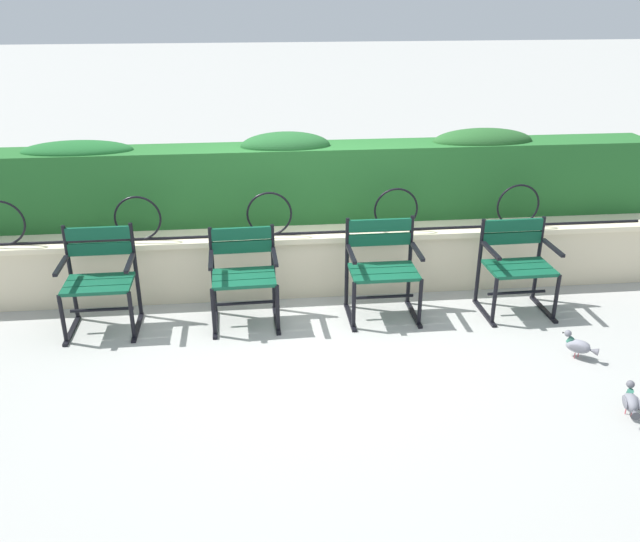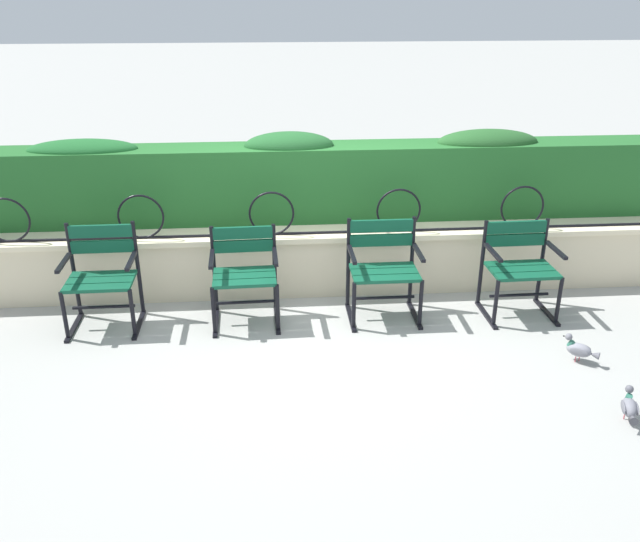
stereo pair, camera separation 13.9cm
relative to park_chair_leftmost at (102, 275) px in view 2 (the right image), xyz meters
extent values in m
plane|color=#9E9E99|center=(1.85, -0.36, -0.47)|extent=(60.00, 60.00, 0.00)
cube|color=beige|center=(1.85, 0.55, -0.19)|extent=(6.94, 0.35, 0.56)
cube|color=beige|center=(1.85, 0.55, 0.12)|extent=(6.94, 0.41, 0.05)
cylinder|color=black|center=(1.85, 0.47, 0.15)|extent=(6.41, 0.02, 0.02)
torus|color=black|center=(-0.89, 0.47, 0.35)|extent=(0.42, 0.02, 0.42)
torus|color=black|center=(0.29, 0.47, 0.35)|extent=(0.42, 0.02, 0.42)
torus|color=black|center=(1.46, 0.47, 0.35)|extent=(0.42, 0.02, 0.42)
torus|color=black|center=(2.64, 0.47, 0.35)|extent=(0.42, 0.02, 0.42)
torus|color=black|center=(3.82, 0.47, 0.35)|extent=(0.42, 0.02, 0.42)
cube|color=#236028|center=(1.85, 0.95, 0.50)|extent=(6.80, 0.45, 0.72)
ellipsoid|color=#1F5F2A|center=(-0.27, 0.95, 0.86)|extent=(1.02, 0.41, 0.19)
ellipsoid|color=#205628|center=(1.65, 0.95, 0.86)|extent=(0.85, 0.41, 0.27)
ellipsoid|color=#255726|center=(3.58, 0.95, 0.86)|extent=(0.99, 0.41, 0.25)
cube|color=#0F4C33|center=(0.00, -0.21, -0.03)|extent=(0.55, 0.13, 0.03)
cube|color=#0F4C33|center=(0.00, -0.08, -0.03)|extent=(0.55, 0.13, 0.03)
cube|color=#0F4C33|center=(0.00, 0.06, -0.03)|extent=(0.55, 0.13, 0.03)
cube|color=#0F4C33|center=(0.00, 0.16, 0.34)|extent=(0.55, 0.03, 0.11)
cube|color=#0F4C33|center=(0.00, 0.16, 0.19)|extent=(0.55, 0.03, 0.11)
cylinder|color=black|center=(0.28, 0.16, -0.03)|extent=(0.04, 0.04, 0.88)
cylinder|color=black|center=(0.28, -0.27, -0.25)|extent=(0.04, 0.04, 0.44)
cube|color=black|center=(0.28, -0.08, -0.46)|extent=(0.04, 0.52, 0.02)
cube|color=black|center=(0.28, -0.08, 0.15)|extent=(0.04, 0.40, 0.03)
cylinder|color=black|center=(-0.28, 0.16, -0.03)|extent=(0.04, 0.04, 0.88)
cylinder|color=black|center=(-0.27, -0.27, -0.25)|extent=(0.04, 0.04, 0.44)
cube|color=black|center=(-0.28, -0.08, -0.46)|extent=(0.04, 0.52, 0.02)
cube|color=black|center=(-0.28, -0.08, 0.15)|extent=(0.04, 0.40, 0.03)
cylinder|color=black|center=(0.00, -0.08, -0.27)|extent=(0.53, 0.03, 0.03)
cube|color=#0F4C33|center=(1.22, -0.22, -0.03)|extent=(0.54, 0.14, 0.03)
cube|color=#0F4C33|center=(1.22, -0.08, -0.03)|extent=(0.54, 0.14, 0.03)
cube|color=#0F4C33|center=(1.21, 0.06, -0.03)|extent=(0.54, 0.14, 0.03)
cube|color=#0F4C33|center=(1.21, 0.16, 0.29)|extent=(0.54, 0.05, 0.11)
cube|color=#0F4C33|center=(1.21, 0.16, 0.16)|extent=(0.54, 0.05, 0.11)
cylinder|color=black|center=(1.48, 0.17, -0.06)|extent=(0.04, 0.04, 0.82)
cylinder|color=black|center=(1.49, -0.26, -0.25)|extent=(0.04, 0.04, 0.44)
cube|color=black|center=(1.48, -0.07, -0.46)|extent=(0.06, 0.52, 0.02)
cube|color=black|center=(1.48, -0.07, 0.15)|extent=(0.05, 0.40, 0.03)
cylinder|color=black|center=(0.94, 0.15, -0.06)|extent=(0.04, 0.04, 0.82)
cylinder|color=black|center=(0.95, -0.28, -0.25)|extent=(0.04, 0.04, 0.44)
cube|color=black|center=(0.95, -0.09, -0.46)|extent=(0.06, 0.52, 0.02)
cube|color=black|center=(0.95, -0.09, 0.15)|extent=(0.05, 0.40, 0.03)
cylinder|color=black|center=(1.22, -0.08, -0.27)|extent=(0.51, 0.04, 0.03)
cube|color=#0F4C33|center=(2.43, -0.22, -0.03)|extent=(0.58, 0.13, 0.03)
cube|color=#0F4C33|center=(2.43, -0.08, -0.03)|extent=(0.58, 0.13, 0.03)
cube|color=#0F4C33|center=(2.43, 0.05, -0.03)|extent=(0.58, 0.13, 0.03)
cube|color=#0F4C33|center=(2.43, 0.16, 0.32)|extent=(0.58, 0.03, 0.11)
cube|color=#0F4C33|center=(2.43, 0.16, 0.18)|extent=(0.58, 0.03, 0.11)
cylinder|color=black|center=(2.72, 0.16, -0.04)|extent=(0.04, 0.04, 0.86)
cylinder|color=black|center=(2.72, -0.27, -0.25)|extent=(0.04, 0.04, 0.44)
cube|color=black|center=(2.72, -0.08, -0.46)|extent=(0.04, 0.52, 0.02)
cube|color=black|center=(2.72, -0.08, 0.15)|extent=(0.04, 0.40, 0.03)
cylinder|color=black|center=(2.14, 0.15, -0.04)|extent=(0.04, 0.04, 0.86)
cylinder|color=black|center=(2.14, -0.28, -0.25)|extent=(0.04, 0.04, 0.44)
cube|color=black|center=(2.14, -0.09, -0.46)|extent=(0.04, 0.52, 0.02)
cube|color=black|center=(2.14, -0.09, 0.15)|extent=(0.04, 0.40, 0.03)
cylinder|color=black|center=(2.43, -0.08, -0.27)|extent=(0.55, 0.03, 0.03)
cube|color=#0F4C33|center=(3.65, -0.26, -0.03)|extent=(0.57, 0.14, 0.03)
cube|color=#0F4C33|center=(3.65, -0.13, -0.03)|extent=(0.57, 0.14, 0.03)
cube|color=#0F4C33|center=(3.64, 0.01, -0.03)|extent=(0.57, 0.14, 0.03)
cube|color=#0F4C33|center=(3.64, 0.11, 0.29)|extent=(0.57, 0.04, 0.11)
cube|color=#0F4C33|center=(3.64, 0.11, 0.16)|extent=(0.57, 0.04, 0.11)
cylinder|color=black|center=(3.93, 0.12, -0.06)|extent=(0.04, 0.04, 0.83)
cylinder|color=black|center=(3.93, -0.31, -0.25)|extent=(0.04, 0.04, 0.44)
cube|color=black|center=(3.93, -0.12, -0.46)|extent=(0.05, 0.52, 0.02)
cube|color=black|center=(3.93, -0.12, 0.15)|extent=(0.04, 0.40, 0.03)
cylinder|color=black|center=(3.36, 0.11, -0.06)|extent=(0.04, 0.04, 0.83)
cylinder|color=black|center=(3.37, -0.32, -0.25)|extent=(0.04, 0.04, 0.44)
cube|color=black|center=(3.37, -0.13, -0.46)|extent=(0.05, 0.52, 0.02)
cube|color=black|center=(3.37, -0.13, 0.15)|extent=(0.04, 0.40, 0.03)
cylinder|color=black|center=(3.65, -0.13, -0.27)|extent=(0.54, 0.04, 0.03)
ellipsoid|color=gray|center=(3.85, -0.94, -0.36)|extent=(0.21, 0.20, 0.11)
cylinder|color=#2D6B56|center=(3.79, -0.90, -0.33)|extent=(0.08, 0.07, 0.06)
sphere|color=slate|center=(3.78, -0.89, -0.27)|extent=(0.06, 0.06, 0.06)
cone|color=black|center=(3.75, -0.87, -0.28)|extent=(0.03, 0.02, 0.01)
cone|color=#595960|center=(3.94, -1.02, -0.37)|extent=(0.10, 0.10, 0.06)
ellipsoid|color=slate|center=(3.83, -0.98, -0.36)|extent=(0.12, 0.10, 0.07)
ellipsoid|color=slate|center=(3.88, -0.92, -0.36)|extent=(0.12, 0.10, 0.07)
cylinder|color=#C6515B|center=(3.83, -0.95, -0.44)|extent=(0.01, 0.01, 0.05)
cylinder|color=#C6515B|center=(3.87, -0.94, -0.44)|extent=(0.01, 0.01, 0.05)
ellipsoid|color=slate|center=(3.86, -1.71, -0.36)|extent=(0.15, 0.21, 0.11)
cylinder|color=#2D6B56|center=(3.88, -1.65, -0.33)|extent=(0.06, 0.07, 0.06)
sphere|color=#55555D|center=(3.88, -1.63, -0.27)|extent=(0.06, 0.06, 0.06)
cone|color=black|center=(3.89, -1.60, -0.28)|extent=(0.02, 0.03, 0.01)
cone|color=#4A4A52|center=(3.82, -1.82, -0.37)|extent=(0.08, 0.09, 0.06)
ellipsoid|color=#5B5B63|center=(3.81, -1.71, -0.36)|extent=(0.06, 0.14, 0.07)
ellipsoid|color=#5B5B63|center=(3.89, -1.74, -0.36)|extent=(0.06, 0.14, 0.07)
cylinder|color=#C6515B|center=(3.84, -1.70, -0.44)|extent=(0.01, 0.01, 0.05)
cylinder|color=#C6515B|center=(3.87, -1.73, -0.44)|extent=(0.01, 0.01, 0.05)
camera|label=1|loc=(1.32, -5.25, 2.29)|focal=36.94mm
camera|label=2|loc=(1.46, -5.26, 2.29)|focal=36.94mm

